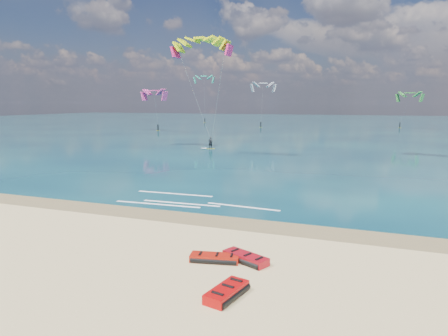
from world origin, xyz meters
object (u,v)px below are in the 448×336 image
(packed_kite_mid, at_px, (246,261))
(kitesurfer_main, at_px, (206,91))
(packed_kite_left, at_px, (215,261))
(packed_kite_right, at_px, (227,297))

(packed_kite_mid, height_order, kitesurfer_main, kitesurfer_main)
(packed_kite_left, bearing_deg, packed_kite_right, -72.30)
(packed_kite_right, xyz_separation_m, kitesurfer_main, (-16.05, 37.13, 8.07))
(packed_kite_mid, xyz_separation_m, kitesurfer_main, (-15.77, 33.97, 8.07))
(packed_kite_left, distance_m, packed_kite_mid, 1.29)
(kitesurfer_main, bearing_deg, packed_kite_right, -92.09)
(kitesurfer_main, bearing_deg, packed_kite_left, -92.54)
(packed_kite_mid, height_order, packed_kite_right, packed_kite_right)
(packed_kite_left, height_order, packed_kite_right, packed_kite_right)
(packed_kite_left, relative_size, kitesurfer_main, 0.14)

